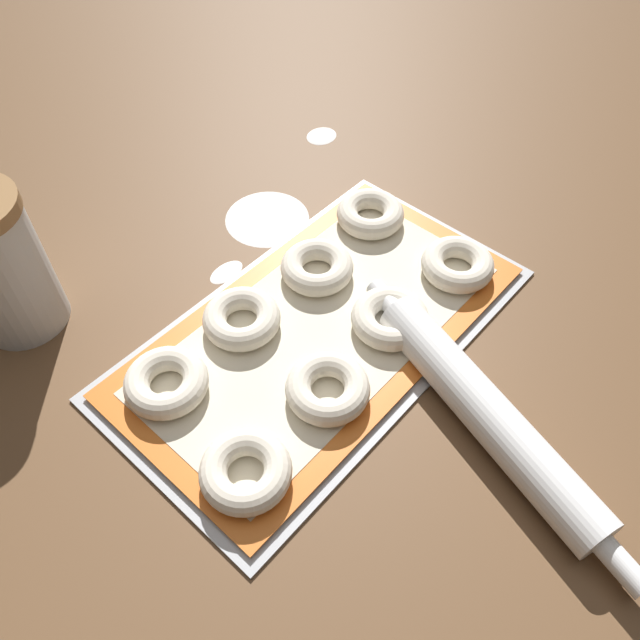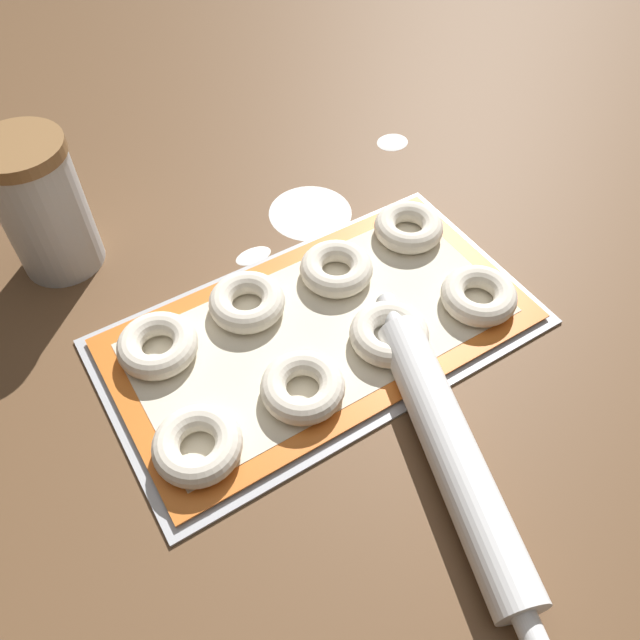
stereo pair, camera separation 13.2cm
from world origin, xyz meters
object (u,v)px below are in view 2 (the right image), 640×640
(bagel_front_mid_right, at_px, (389,334))
(bagel_back_far_left, at_px, (158,345))
(bagel_front_far_right, at_px, (479,296))
(bagel_back_mid_left, at_px, (247,302))
(flour_canister, at_px, (42,207))
(bagel_back_far_right, at_px, (409,227))
(rolling_pin, at_px, (452,451))
(bagel_back_mid_right, at_px, (336,269))
(bagel_front_mid_left, at_px, (303,387))
(baking_tray, at_px, (320,331))
(bagel_front_far_left, at_px, (197,445))

(bagel_front_mid_right, relative_size, bagel_back_far_left, 1.00)
(bagel_front_far_right, distance_m, bagel_back_far_left, 0.39)
(bagel_front_mid_right, distance_m, bagel_back_mid_left, 0.18)
(bagel_back_mid_left, distance_m, flour_canister, 0.28)
(bagel_back_far_right, height_order, rolling_pin, rolling_pin)
(bagel_back_far_left, distance_m, bagel_back_mid_right, 0.24)
(bagel_front_mid_right, bearing_deg, bagel_front_mid_left, -175.54)
(rolling_pin, bearing_deg, bagel_back_far_left, 125.28)
(bagel_front_mid_right, bearing_deg, bagel_front_far_right, -4.41)
(flour_canister, bearing_deg, bagel_front_far_right, -41.20)
(bagel_front_mid_left, relative_size, flour_canister, 0.51)
(bagel_back_far_right, xyz_separation_m, rolling_pin, (-0.17, -0.29, 0.00))
(bagel_front_mid_left, xyz_separation_m, bagel_front_mid_right, (0.12, 0.01, 0.00))
(bagel_back_far_right, distance_m, flour_canister, 0.47)
(rolling_pin, bearing_deg, bagel_back_mid_left, 106.04)
(bagel_back_mid_right, xyz_separation_m, rolling_pin, (-0.04, -0.28, 0.00))
(bagel_back_far_left, bearing_deg, baking_tray, -20.68)
(rolling_pin, bearing_deg, bagel_front_mid_left, 121.20)
(bagel_front_far_left, distance_m, bagel_back_far_left, 0.14)
(baking_tray, height_order, rolling_pin, rolling_pin)
(bagel_back_far_left, xyz_separation_m, rolling_pin, (0.20, -0.28, 0.00))
(bagel_back_far_right, bearing_deg, bagel_front_mid_left, -150.39)
(baking_tray, height_order, flour_canister, flour_canister)
(bagel_front_far_right, xyz_separation_m, bagel_back_mid_right, (-0.12, 0.13, 0.00))
(bagel_front_far_left, distance_m, bagel_back_mid_right, 0.29)
(bagel_front_mid_left, bearing_deg, bagel_front_far_right, -0.06)
(bagel_front_far_left, xyz_separation_m, bagel_back_far_left, (0.02, 0.14, 0.00))
(bagel_back_far_right, height_order, flour_canister, flour_canister)
(bagel_front_mid_left, relative_size, bagel_back_far_left, 1.00)
(bagel_front_far_left, bearing_deg, bagel_front_mid_right, 2.98)
(bagel_front_mid_right, height_order, rolling_pin, rolling_pin)
(bagel_front_mid_left, relative_size, bagel_back_far_right, 1.00)
(bagel_front_far_right, bearing_deg, baking_tray, 159.26)
(bagel_front_far_left, height_order, rolling_pin, rolling_pin)
(bagel_front_mid_left, height_order, bagel_back_far_left, same)
(baking_tray, relative_size, bagel_front_far_left, 5.57)
(baking_tray, distance_m, bagel_back_mid_right, 0.09)
(bagel_front_mid_left, bearing_deg, bagel_front_far_left, -178.47)
(bagel_back_mid_right, relative_size, bagel_back_far_right, 1.00)
(baking_tray, bearing_deg, bagel_back_mid_right, 44.22)
(baking_tray, bearing_deg, rolling_pin, -84.14)
(bagel_front_far_left, relative_size, bagel_back_far_left, 1.00)
(bagel_front_far_right, distance_m, flour_canister, 0.55)
(bagel_back_far_left, height_order, rolling_pin, rolling_pin)
(bagel_front_far_right, xyz_separation_m, bagel_back_mid_left, (-0.25, 0.14, 0.00))
(baking_tray, relative_size, bagel_back_far_right, 5.57)
(bagel_back_mid_right, bearing_deg, bagel_back_far_right, 6.08)
(bagel_back_mid_right, bearing_deg, bagel_front_mid_right, -92.40)
(bagel_back_mid_right, xyz_separation_m, bagel_back_far_right, (0.13, 0.01, 0.00))
(bagel_back_mid_left, height_order, flour_canister, flour_canister)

